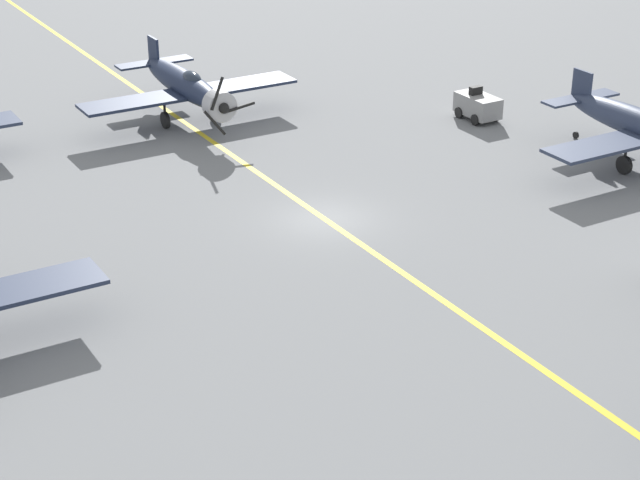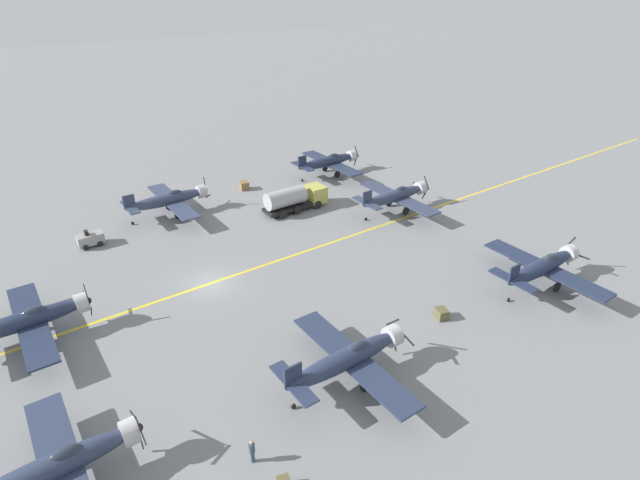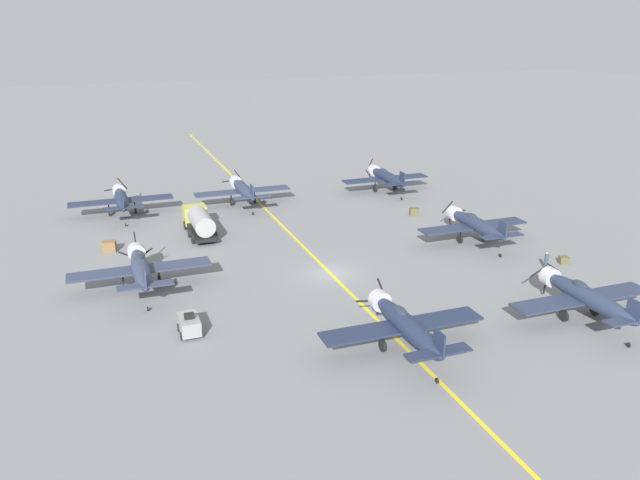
% 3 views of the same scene
% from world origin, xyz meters
% --- Properties ---
extents(ground_plane, '(400.00, 400.00, 0.00)m').
position_xyz_m(ground_plane, '(0.00, 0.00, 0.00)').
color(ground_plane, slate).
extents(taxiway_stripe, '(0.30, 160.00, 0.01)m').
position_xyz_m(taxiway_stripe, '(0.00, 0.00, 0.00)').
color(taxiway_stripe, yellow).
rests_on(taxiway_stripe, ground).
extents(airplane_far_right, '(12.00, 9.98, 3.65)m').
position_xyz_m(airplane_far_right, '(17.66, 24.64, 2.01)').
color(airplane_far_right, '#1F2942').
rests_on(airplane_far_right, ground).
extents(airplane_near_right, '(12.00, 9.98, 3.65)m').
position_xyz_m(airplane_near_right, '(14.89, -15.53, 2.01)').
color(airplane_near_right, '#29334C').
rests_on(airplane_near_right, ground).
extents(airplane_far_center, '(12.00, 9.98, 3.65)m').
position_xyz_m(airplane_far_center, '(-2.08, 24.89, 2.01)').
color(airplane_far_center, '#2D3750').
rests_on(airplane_far_center, ground).
extents(airplane_near_center, '(12.00, 9.98, 3.69)m').
position_xyz_m(airplane_near_center, '(-0.25, -14.89, 2.01)').
color(airplane_near_center, '#202A43').
rests_on(airplane_near_center, ground).
extents(airplane_mid_left, '(12.00, 9.98, 3.80)m').
position_xyz_m(airplane_mid_left, '(-16.53, 2.35, 2.01)').
color(airplane_mid_left, '#2F3953').
rests_on(airplane_mid_left, ground).
extents(airplane_mid_right, '(12.00, 9.98, 3.65)m').
position_xyz_m(airplane_mid_right, '(17.15, 2.73, 2.01)').
color(airplane_mid_right, '#252F49').
rests_on(airplane_mid_right, ground).
extents(airplane_far_left, '(12.00, 9.98, 3.65)m').
position_xyz_m(airplane_far_left, '(-16.67, 25.62, 2.01)').
color(airplane_far_left, '#222C46').
rests_on(airplane_far_left, ground).
extents(fuel_tanker, '(2.68, 8.00, 2.98)m').
position_xyz_m(fuel_tanker, '(-9.26, 15.23, 1.51)').
color(fuel_tanker, black).
rests_on(fuel_tanker, ground).
extents(tow_tractor, '(1.57, 2.60, 1.79)m').
position_xyz_m(tow_tractor, '(-14.01, -7.25, 0.79)').
color(tow_tractor, gray).
rests_on(tow_tractor, ground).
extents(ground_crew_walking, '(0.37, 0.37, 1.68)m').
position_xyz_m(ground_crew_walking, '(19.20, -5.95, 0.92)').
color(ground_crew_walking, '#334256').
rests_on(ground_crew_walking, ground).
extents(supply_crate_mid_lane, '(1.26, 1.14, 0.88)m').
position_xyz_m(supply_crate_mid_lane, '(15.93, 13.50, 0.44)').
color(supply_crate_mid_lane, brown).
rests_on(supply_crate_mid_lane, ground).
extents(supply_crate_outboard, '(1.45, 1.28, 1.06)m').
position_xyz_m(supply_crate_outboard, '(-18.72, 13.20, 0.53)').
color(supply_crate_outboard, brown).
rests_on(supply_crate_outboard, ground).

